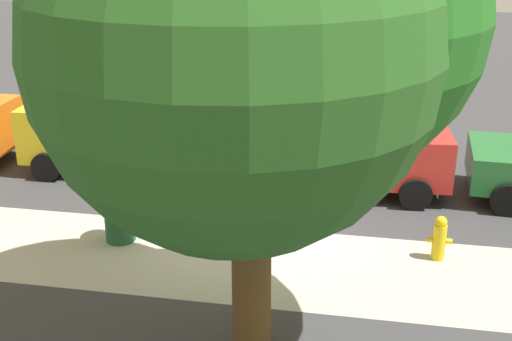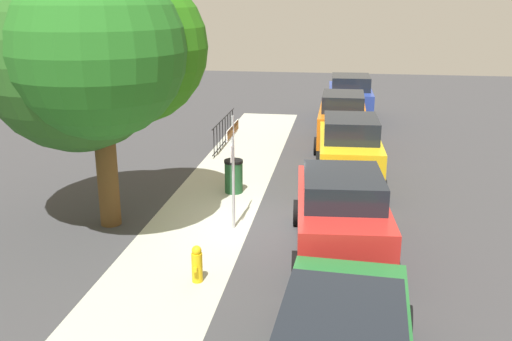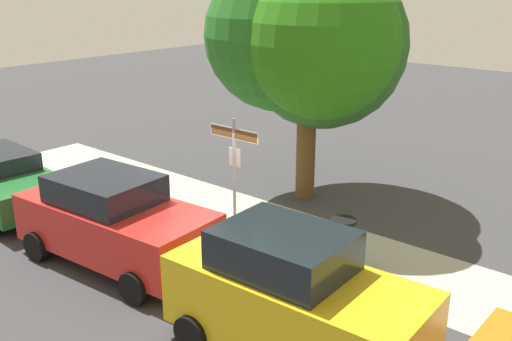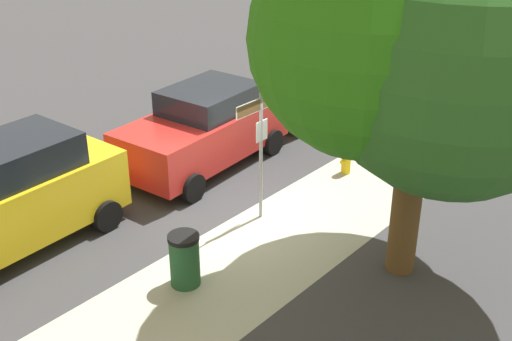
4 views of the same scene
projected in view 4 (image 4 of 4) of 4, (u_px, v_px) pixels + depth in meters
ground_plane at (239, 214)px, 13.51m from camera, size 60.00×60.00×0.00m
sidewalk_strip at (218, 282)px, 11.39m from camera, size 24.00×2.60×0.00m
street_sign at (261, 129)px, 12.56m from camera, size 1.40×0.07×2.82m
shade_tree at (427, 39)px, 9.87m from camera, size 5.28×5.16×6.30m
car_green at (321, 84)px, 18.61m from camera, size 4.43×2.31×1.49m
car_red at (205, 128)px, 15.22m from camera, size 4.54×2.37×1.90m
car_yellow at (15, 196)px, 12.02m from camera, size 4.20×2.11×2.13m
fire_hydrant at (346, 158)px, 15.08m from camera, size 0.42×0.22×0.78m
trash_bin at (185, 260)px, 11.14m from camera, size 0.55×0.55×0.98m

